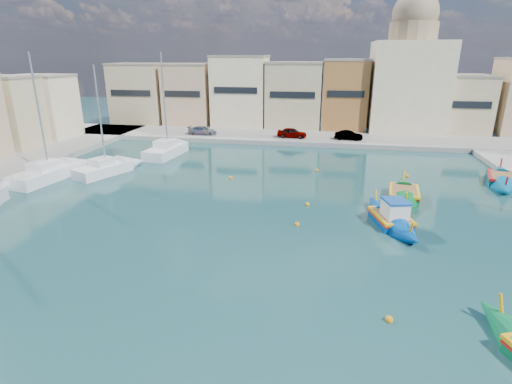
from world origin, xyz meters
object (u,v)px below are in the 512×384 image
(luzzu_green, at_px, (404,195))
(church_block, at_px, (408,73))
(luzzu_blue_cabin, at_px, (391,219))
(yacht_mid, at_px, (63,170))
(yacht_midnorth, at_px, (117,167))
(yacht_north, at_px, (174,148))
(luzzu_cyan_mid, at_px, (502,180))

(luzzu_green, bearing_deg, church_block, 81.82)
(luzzu_blue_cabin, bearing_deg, luzzu_green, 73.03)
(luzzu_green, xyz_separation_m, yacht_mid, (-30.92, 1.12, 0.19))
(yacht_mid, bearing_deg, luzzu_green, -2.07)
(yacht_midnorth, bearing_deg, luzzu_green, -7.00)
(church_block, distance_m, yacht_north, 34.13)
(luzzu_blue_cabin, distance_m, yacht_midnorth, 26.26)
(yacht_midnorth, bearing_deg, church_block, 40.45)
(yacht_midnorth, bearing_deg, luzzu_blue_cabin, -19.47)
(church_block, relative_size, yacht_north, 1.59)
(yacht_midnorth, bearing_deg, yacht_mid, -154.57)
(yacht_midnorth, height_order, yacht_mid, yacht_mid)
(church_block, bearing_deg, luzzu_green, -98.18)
(church_block, xyz_separation_m, luzzu_blue_cabin, (-5.90, -34.89, -8.06))
(luzzu_cyan_mid, height_order, yacht_midnorth, yacht_midnorth)
(yacht_mid, bearing_deg, church_block, 38.82)
(luzzu_blue_cabin, bearing_deg, church_block, 80.40)
(luzzu_green, bearing_deg, yacht_midnorth, 173.00)
(yacht_midnorth, relative_size, yacht_mid, 0.90)
(church_block, xyz_separation_m, luzzu_green, (-4.22, -29.39, -8.12))
(luzzu_green, bearing_deg, yacht_mid, 177.93)
(luzzu_cyan_mid, relative_size, yacht_midnorth, 0.87)
(luzzu_blue_cabin, height_order, yacht_midnorth, yacht_midnorth)
(luzzu_blue_cabin, height_order, yacht_north, yacht_north)
(church_block, xyz_separation_m, yacht_north, (-28.15, -17.59, -7.93))
(church_block, relative_size, yacht_midnorth, 1.77)
(luzzu_green, height_order, yacht_midnorth, yacht_midnorth)
(yacht_mid, bearing_deg, yacht_midnorth, 25.43)
(luzzu_blue_cabin, xyz_separation_m, luzzu_cyan_mid, (10.90, 11.23, -0.07))
(church_block, distance_m, luzzu_blue_cabin, 36.30)
(yacht_north, height_order, yacht_midnorth, yacht_north)
(luzzu_cyan_mid, xyz_separation_m, yacht_midnorth, (-35.67, -2.48, 0.14))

